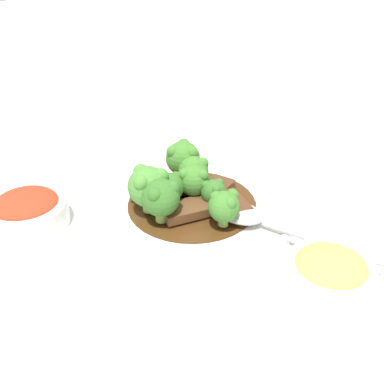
{
  "coord_description": "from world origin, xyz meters",
  "views": [
    {
      "loc": [
        -0.43,
        0.31,
        0.36
      ],
      "look_at": [
        0.0,
        0.0,
        0.03
      ],
      "focal_mm": 42.0,
      "sensor_mm": 36.0,
      "label": 1
    }
  ],
  "objects_px": {
    "broccoli_floret_2": "(194,180)",
    "broccoli_floret_5": "(183,158)",
    "beef_strip_3": "(216,189)",
    "broccoli_floret_1": "(226,205)",
    "main_plate": "(192,206)",
    "broccoli_floret_6": "(193,170)",
    "serving_spoon": "(249,216)",
    "beef_strip_4": "(172,190)",
    "broccoli_floret_0": "(161,197)",
    "broccoli_floret_3": "(148,186)",
    "broccoli_floret_7": "(214,191)",
    "beef_strip_1": "(232,204)",
    "side_bowl_kimchi": "(27,210)",
    "side_bowl_appetizer": "(329,274)",
    "sauce_dish": "(189,145)",
    "beef_strip_0": "(149,195)",
    "broccoli_floret_4": "(169,187)",
    "beef_strip_2": "(190,209)"
  },
  "relations": [
    {
      "from": "main_plate",
      "to": "broccoli_floret_6",
      "type": "height_order",
      "value": "broccoli_floret_6"
    },
    {
      "from": "broccoli_floret_2",
      "to": "side_bowl_appetizer",
      "type": "height_order",
      "value": "broccoli_floret_2"
    },
    {
      "from": "broccoli_floret_3",
      "to": "broccoli_floret_7",
      "type": "xyz_separation_m",
      "value": [
        -0.04,
        -0.08,
        -0.02
      ]
    },
    {
      "from": "main_plate",
      "to": "broccoli_floret_5",
      "type": "relative_size",
      "value": 4.73
    },
    {
      "from": "main_plate",
      "to": "broccoli_floret_3",
      "type": "distance_m",
      "value": 0.08
    },
    {
      "from": "sauce_dish",
      "to": "side_bowl_kimchi",
      "type": "bearing_deg",
      "value": 100.97
    },
    {
      "from": "serving_spoon",
      "to": "broccoli_floret_1",
      "type": "bearing_deg",
      "value": 67.51
    },
    {
      "from": "beef_strip_3",
      "to": "broccoli_floret_4",
      "type": "bearing_deg",
      "value": 81.04
    },
    {
      "from": "broccoli_floret_2",
      "to": "broccoli_floret_5",
      "type": "relative_size",
      "value": 0.83
    },
    {
      "from": "broccoli_floret_2",
      "to": "side_bowl_kimchi",
      "type": "distance_m",
      "value": 0.23
    },
    {
      "from": "broccoli_floret_0",
      "to": "broccoli_floret_7",
      "type": "height_order",
      "value": "broccoli_floret_0"
    },
    {
      "from": "serving_spoon",
      "to": "broccoli_floret_2",
      "type": "bearing_deg",
      "value": 16.85
    },
    {
      "from": "broccoli_floret_0",
      "to": "beef_strip_3",
      "type": "bearing_deg",
      "value": -83.62
    },
    {
      "from": "broccoli_floret_6",
      "to": "broccoli_floret_4",
      "type": "bearing_deg",
      "value": 109.81
    },
    {
      "from": "beef_strip_1",
      "to": "broccoli_floret_5",
      "type": "distance_m",
      "value": 0.11
    },
    {
      "from": "beef_strip_0",
      "to": "broccoli_floret_4",
      "type": "relative_size",
      "value": 1.1
    },
    {
      "from": "broccoli_floret_4",
      "to": "broccoli_floret_5",
      "type": "relative_size",
      "value": 0.8
    },
    {
      "from": "beef_strip_4",
      "to": "broccoli_floret_2",
      "type": "height_order",
      "value": "broccoli_floret_2"
    },
    {
      "from": "beef_strip_4",
      "to": "broccoli_floret_5",
      "type": "xyz_separation_m",
      "value": [
        0.02,
        -0.04,
        0.03
      ]
    },
    {
      "from": "beef_strip_1",
      "to": "side_bowl_kimchi",
      "type": "distance_m",
      "value": 0.28
    },
    {
      "from": "beef_strip_4",
      "to": "broccoli_floret_0",
      "type": "relative_size",
      "value": 1.15
    },
    {
      "from": "broccoli_floret_0",
      "to": "side_bowl_appetizer",
      "type": "relative_size",
      "value": 0.61
    },
    {
      "from": "beef_strip_3",
      "to": "sauce_dish",
      "type": "height_order",
      "value": "beef_strip_3"
    },
    {
      "from": "broccoli_floret_5",
      "to": "side_bowl_appetizer",
      "type": "relative_size",
      "value": 0.62
    },
    {
      "from": "main_plate",
      "to": "broccoli_floret_7",
      "type": "distance_m",
      "value": 0.04
    },
    {
      "from": "beef_strip_0",
      "to": "broccoli_floret_5",
      "type": "height_order",
      "value": "broccoli_floret_5"
    },
    {
      "from": "broccoli_floret_6",
      "to": "side_bowl_appetizer",
      "type": "xyz_separation_m",
      "value": [
        -0.24,
        -0.01,
        -0.02
      ]
    },
    {
      "from": "beef_strip_0",
      "to": "broccoli_floret_2",
      "type": "bearing_deg",
      "value": -125.61
    },
    {
      "from": "broccoli_floret_1",
      "to": "sauce_dish",
      "type": "relative_size",
      "value": 0.7
    },
    {
      "from": "broccoli_floret_1",
      "to": "broccoli_floret_7",
      "type": "relative_size",
      "value": 1.26
    },
    {
      "from": "broccoli_floret_3",
      "to": "main_plate",
      "type": "bearing_deg",
      "value": -104.13
    },
    {
      "from": "main_plate",
      "to": "serving_spoon",
      "type": "distance_m",
      "value": 0.09
    },
    {
      "from": "main_plate",
      "to": "broccoli_floret_1",
      "type": "xyz_separation_m",
      "value": [
        -0.07,
        -0.0,
        0.04
      ]
    },
    {
      "from": "broccoli_floret_3",
      "to": "broccoli_floret_7",
      "type": "bearing_deg",
      "value": -117.4
    },
    {
      "from": "broccoli_floret_5",
      "to": "beef_strip_3",
      "type": "bearing_deg",
      "value": -164.05
    },
    {
      "from": "broccoli_floret_5",
      "to": "sauce_dish",
      "type": "relative_size",
      "value": 0.89
    },
    {
      "from": "broccoli_floret_2",
      "to": "main_plate",
      "type": "bearing_deg",
      "value": 130.32
    },
    {
      "from": "sauce_dish",
      "to": "beef_strip_2",
      "type": "bearing_deg",
      "value": 144.65
    },
    {
      "from": "broccoli_floret_2",
      "to": "broccoli_floret_1",
      "type": "bearing_deg",
      "value": 176.97
    },
    {
      "from": "broccoli_floret_6",
      "to": "serving_spoon",
      "type": "bearing_deg",
      "value": -174.26
    },
    {
      "from": "broccoli_floret_2",
      "to": "broccoli_floret_7",
      "type": "relative_size",
      "value": 1.33
    },
    {
      "from": "broccoli_floret_7",
      "to": "broccoli_floret_2",
      "type": "bearing_deg",
      "value": 19.53
    },
    {
      "from": "beef_strip_3",
      "to": "broccoli_floret_7",
      "type": "bearing_deg",
      "value": 133.71
    },
    {
      "from": "broccoli_floret_1",
      "to": "broccoli_floret_5",
      "type": "distance_m",
      "value": 0.13
    },
    {
      "from": "broccoli_floret_2",
      "to": "broccoli_floret_5",
      "type": "height_order",
      "value": "broccoli_floret_5"
    },
    {
      "from": "beef_strip_3",
      "to": "broccoli_floret_5",
      "type": "relative_size",
      "value": 1.08
    },
    {
      "from": "beef_strip_0",
      "to": "beef_strip_3",
      "type": "height_order",
      "value": "beef_strip_3"
    },
    {
      "from": "beef_strip_1",
      "to": "broccoli_floret_0",
      "type": "xyz_separation_m",
      "value": [
        0.03,
        0.09,
        0.03
      ]
    },
    {
      "from": "beef_strip_3",
      "to": "broccoli_floret_5",
      "type": "bearing_deg",
      "value": 15.95
    },
    {
      "from": "broccoli_floret_6",
      "to": "side_bowl_appetizer",
      "type": "bearing_deg",
      "value": -177.58
    }
  ]
}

